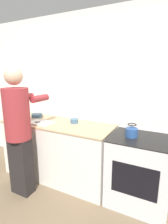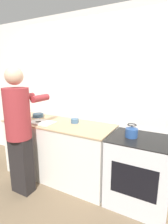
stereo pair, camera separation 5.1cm
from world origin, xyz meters
The scene contains 11 objects.
ground_plane centered at (0.00, 0.00, 0.00)m, with size 12.00×12.00×0.00m, color #7A664C.
wall_back centered at (0.00, 0.72, 1.30)m, with size 8.00×0.05×2.60m.
counter centered at (-0.39, 0.33, 0.46)m, with size 1.78×0.68×0.92m.
oven centered at (0.89, 0.31, 0.45)m, with size 0.75×0.62×0.91m.
person centered at (-0.61, -0.23, 0.97)m, with size 0.38×0.62×1.77m.
cutting_board centered at (-0.59, 0.20, 0.93)m, with size 0.39×0.26×0.02m.
knife centered at (-0.57, 0.20, 0.94)m, with size 0.22×0.14×0.01m.
kettle centered at (0.77, 0.30, 0.98)m, with size 0.15×0.15×0.16m.
bowl_prep centered at (-0.14, 0.44, 0.96)m, with size 0.12×0.12×0.07m.
bowl_mixing centered at (-0.91, 0.46, 0.95)m, with size 0.19×0.19×0.06m.
canister_jar centered at (-1.18, 0.31, 1.00)m, with size 0.14×0.14×0.16m.
Camera 2 is at (1.23, -1.80, 1.71)m, focal length 28.00 mm.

